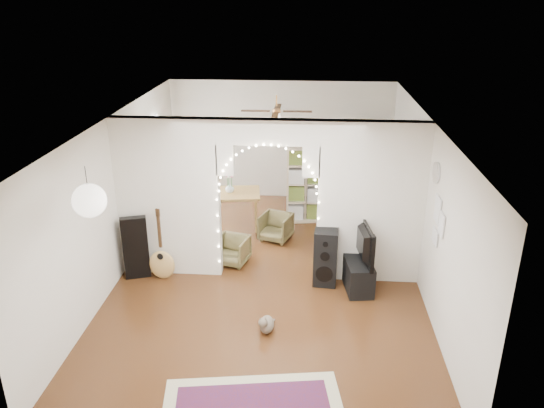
# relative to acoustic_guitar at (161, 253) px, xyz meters

# --- Properties ---
(floor) EXTENTS (7.50, 7.50, 0.00)m
(floor) POSITION_rel_acoustic_guitar_xyz_m (1.76, 0.28, -0.47)
(floor) COLOR black
(floor) RESTS_ON ground
(ceiling) EXTENTS (5.00, 7.50, 0.02)m
(ceiling) POSITION_rel_acoustic_guitar_xyz_m (1.76, 0.28, 2.23)
(ceiling) COLOR white
(ceiling) RESTS_ON wall_back
(wall_back) EXTENTS (5.00, 0.02, 2.70)m
(wall_back) POSITION_rel_acoustic_guitar_xyz_m (1.76, 4.03, 0.88)
(wall_back) COLOR silver
(wall_back) RESTS_ON floor
(wall_front) EXTENTS (5.00, 0.02, 2.70)m
(wall_front) POSITION_rel_acoustic_guitar_xyz_m (1.76, -3.47, 0.88)
(wall_front) COLOR silver
(wall_front) RESTS_ON floor
(wall_left) EXTENTS (0.02, 7.50, 2.70)m
(wall_left) POSITION_rel_acoustic_guitar_xyz_m (-0.74, 0.28, 0.88)
(wall_left) COLOR silver
(wall_left) RESTS_ON floor
(wall_right) EXTENTS (0.02, 7.50, 2.70)m
(wall_right) POSITION_rel_acoustic_guitar_xyz_m (4.26, 0.28, 0.88)
(wall_right) COLOR silver
(wall_right) RESTS_ON floor
(divider_wall) EXTENTS (5.00, 0.20, 2.70)m
(divider_wall) POSITION_rel_acoustic_guitar_xyz_m (1.76, 0.28, 0.95)
(divider_wall) COLOR silver
(divider_wall) RESTS_ON floor
(fairy_lights) EXTENTS (1.64, 0.04, 1.60)m
(fairy_lights) POSITION_rel_acoustic_guitar_xyz_m (1.76, 0.15, 1.08)
(fairy_lights) COLOR #FFEABF
(fairy_lights) RESTS_ON divider_wall
(window) EXTENTS (0.04, 1.20, 1.40)m
(window) POSITION_rel_acoustic_guitar_xyz_m (-0.71, 2.08, 1.03)
(window) COLOR white
(window) RESTS_ON wall_left
(wall_clock) EXTENTS (0.03, 0.31, 0.31)m
(wall_clock) POSITION_rel_acoustic_guitar_xyz_m (4.24, -0.32, 1.63)
(wall_clock) COLOR white
(wall_clock) RESTS_ON wall_right
(picture_frames) EXTENTS (0.02, 0.50, 0.70)m
(picture_frames) POSITION_rel_acoustic_guitar_xyz_m (4.24, -0.72, 1.03)
(picture_frames) COLOR white
(picture_frames) RESTS_ON wall_right
(paper_lantern) EXTENTS (0.40, 0.40, 0.40)m
(paper_lantern) POSITION_rel_acoustic_guitar_xyz_m (-0.14, -2.12, 1.78)
(paper_lantern) COLOR white
(paper_lantern) RESTS_ON ceiling
(ceiling_fan) EXTENTS (1.10, 1.10, 0.30)m
(ceiling_fan) POSITION_rel_acoustic_guitar_xyz_m (1.76, 2.28, 1.93)
(ceiling_fan) COLOR #B6783C
(ceiling_fan) RESTS_ON ceiling
(guitar_case) EXTENTS (0.44, 0.26, 1.09)m
(guitar_case) POSITION_rel_acoustic_guitar_xyz_m (-0.44, 0.03, 0.08)
(guitar_case) COLOR black
(guitar_case) RESTS_ON floor
(acoustic_guitar) EXTENTS (0.46, 0.27, 1.08)m
(acoustic_guitar) POSITION_rel_acoustic_guitar_xyz_m (0.00, 0.00, 0.00)
(acoustic_guitar) COLOR tan
(acoustic_guitar) RESTS_ON floor
(tabby_cat) EXTENTS (0.30, 0.48, 0.32)m
(tabby_cat) POSITION_rel_acoustic_guitar_xyz_m (1.87, -1.39, -0.34)
(tabby_cat) COLOR brown
(tabby_cat) RESTS_ON floor
(floor_speaker) EXTENTS (0.40, 0.36, 0.96)m
(floor_speaker) POSITION_rel_acoustic_guitar_xyz_m (2.72, 0.03, 0.01)
(floor_speaker) COLOR black
(floor_speaker) RESTS_ON floor
(media_console) EXTENTS (0.52, 1.04, 0.50)m
(media_console) POSITION_rel_acoustic_guitar_xyz_m (3.24, 0.03, -0.22)
(media_console) COLOR black
(media_console) RESTS_ON floor
(tv) EXTENTS (0.28, 1.08, 0.62)m
(tv) POSITION_rel_acoustic_guitar_xyz_m (3.24, 0.03, 0.34)
(tv) COLOR black
(tv) RESTS_ON media_console
(bookcase) EXTENTS (1.63, 0.67, 1.62)m
(bookcase) POSITION_rel_acoustic_guitar_xyz_m (2.75, 2.74, 0.34)
(bookcase) COLOR tan
(bookcase) RESTS_ON floor
(dining_table) EXTENTS (1.29, 0.94, 0.76)m
(dining_table) POSITION_rel_acoustic_guitar_xyz_m (0.83, 2.19, 0.21)
(dining_table) COLOR brown
(dining_table) RESTS_ON floor
(flower_vase) EXTENTS (0.20, 0.20, 0.19)m
(flower_vase) POSITION_rel_acoustic_guitar_xyz_m (0.83, 2.19, 0.38)
(flower_vase) COLOR white
(flower_vase) RESTS_ON dining_table
(dining_chair_left) EXTENTS (0.66, 0.67, 0.50)m
(dining_chair_left) POSITION_rel_acoustic_guitar_xyz_m (1.09, 0.63, -0.22)
(dining_chair_left) COLOR brown
(dining_chair_left) RESTS_ON floor
(dining_chair_right) EXTENTS (0.72, 0.72, 0.52)m
(dining_chair_right) POSITION_rel_acoustic_guitar_xyz_m (1.80, 1.66, -0.21)
(dining_chair_right) COLOR brown
(dining_chair_right) RESTS_ON floor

